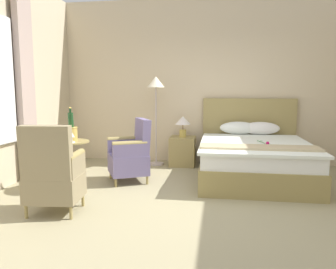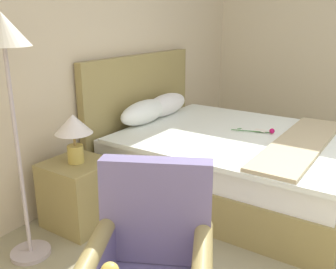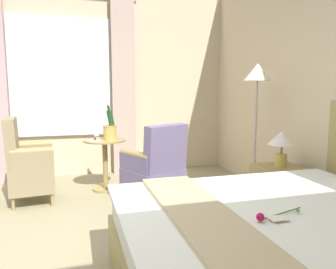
{
  "view_description": "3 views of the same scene",
  "coord_description": "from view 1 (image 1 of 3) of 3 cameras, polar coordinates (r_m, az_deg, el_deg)",
  "views": [
    {
      "loc": [
        0.21,
        -3.76,
        1.39
      ],
      "look_at": [
        -0.55,
        1.14,
        0.74
      ],
      "focal_mm": 35.0,
      "sensor_mm": 36.0,
      "label": 1
    },
    {
      "loc": [
        -2.32,
        0.17,
        1.64
      ],
      "look_at": [
        -0.48,
        1.4,
        0.93
      ],
      "focal_mm": 40.0,
      "sensor_mm": 36.0,
      "label": 2
    },
    {
      "loc": [
        2.53,
        0.18,
        1.36
      ],
      "look_at": [
        -0.85,
        1.14,
        0.88
      ],
      "focal_mm": 35.0,
      "sensor_mm": 36.0,
      "label": 3
    }
  ],
  "objects": [
    {
      "name": "champagne_bucket",
      "position": [
        4.89,
        -16.53,
        0.65
      ],
      "size": [
        0.19,
        0.19,
        0.48
      ],
      "color": "tan",
      "rests_on": "side_table_round"
    },
    {
      "name": "armchair_by_window",
      "position": [
        5.1,
        -6.46,
        -3.49
      ],
      "size": [
        0.78,
        0.77,
        0.97
      ],
      "color": "#96844B",
      "rests_on": "ground"
    },
    {
      "name": "bedside_lamp",
      "position": [
        6.11,
        2.6,
        2.14
      ],
      "size": [
        0.29,
        0.29,
        0.39
      ],
      "color": "gold",
      "rests_on": "nightstand"
    },
    {
      "name": "wine_glass_near_bucket",
      "position": [
        4.79,
        -18.83,
        -0.08
      ],
      "size": [
        0.07,
        0.07,
        0.14
      ],
      "color": "white",
      "rests_on": "side_table_round"
    },
    {
      "name": "armchair_facing_bed",
      "position": [
        3.95,
        -19.44,
        -6.55
      ],
      "size": [
        0.63,
        0.57,
        1.03
      ],
      "color": "#96844B",
      "rests_on": "ground"
    },
    {
      "name": "nightstand",
      "position": [
        6.18,
        2.57,
        -2.91
      ],
      "size": [
        0.49,
        0.48,
        0.54
      ],
      "color": "#96844B",
      "rests_on": "ground"
    },
    {
      "name": "wall_headboard_side",
      "position": [
        6.47,
        7.01,
        9.08
      ],
      "size": [
        5.8,
        0.12,
        3.14
      ],
      "color": "beige",
      "rests_on": "ground"
    },
    {
      "name": "ground_plane",
      "position": [
        4.02,
        5.4,
        -12.77
      ],
      "size": [
        7.18,
        7.18,
        0.0
      ],
      "primitive_type": "plane",
      "color": "#998F6B"
    },
    {
      "name": "bed",
      "position": [
        5.45,
        14.66,
        -3.83
      ],
      "size": [
        1.72,
        2.22,
        1.26
      ],
      "color": "#96844B",
      "rests_on": "ground"
    },
    {
      "name": "wine_glass_near_edge",
      "position": [
        4.68,
        -16.35,
        -0.17
      ],
      "size": [
        0.07,
        0.07,
        0.14
      ],
      "color": "white",
      "rests_on": "side_table_round"
    },
    {
      "name": "floor_lamp_brass",
      "position": [
        6.14,
        -2.12,
        7.46
      ],
      "size": [
        0.33,
        0.33,
        1.67
      ],
      "color": "#BAABAD",
      "rests_on": "ground"
    },
    {
      "name": "snack_plate",
      "position": [
        4.69,
        -16.85,
        -1.26
      ],
      "size": [
        0.16,
        0.16,
        0.04
      ],
      "color": "white",
      "rests_on": "side_table_round"
    },
    {
      "name": "side_table_round",
      "position": [
        4.89,
        -16.73,
        -4.37
      ],
      "size": [
        0.56,
        0.56,
        0.69
      ],
      "color": "#96844B",
      "rests_on": "ground"
    }
  ]
}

